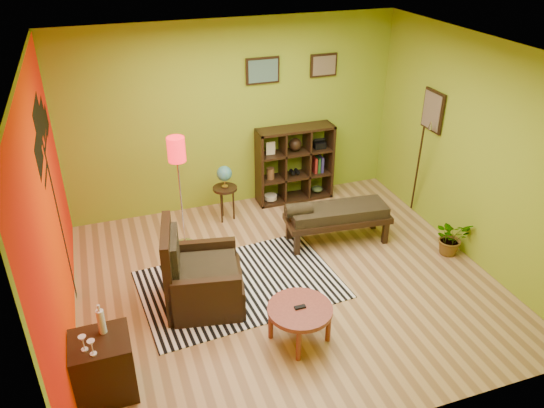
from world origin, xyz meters
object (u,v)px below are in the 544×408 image
object	(u,v)px
bench	(335,215)
potted_plant	(451,241)
coffee_table	(300,312)
armchair	(199,281)
side_cabinet	(104,366)
cube_shelf	(296,164)
globe_table	(225,180)
floor_lamp	(177,160)

from	to	relation	value
bench	potted_plant	distance (m)	1.57
coffee_table	armchair	xyz separation A→B (m)	(-0.87, 0.94, -0.05)
armchair	potted_plant	distance (m)	3.38
side_cabinet	cube_shelf	bearing A→B (deg)	44.75
cube_shelf	bench	xyz separation A→B (m)	(0.04, -1.37, -0.18)
side_cabinet	globe_table	size ratio (longest dim) A/B	1.11
coffee_table	globe_table	distance (m)	2.75
armchair	coffee_table	bearing A→B (deg)	-47.30
cube_shelf	bench	world-z (taller)	cube_shelf
coffee_table	armchair	world-z (taller)	armchair
globe_table	side_cabinet	bearing A→B (deg)	-124.17
cube_shelf	side_cabinet	bearing A→B (deg)	-135.25
coffee_table	cube_shelf	xyz separation A→B (m)	(1.13, 3.02, 0.24)
cube_shelf	floor_lamp	bearing A→B (deg)	-158.19
armchair	bench	distance (m)	2.16
cube_shelf	armchair	bearing A→B (deg)	-133.75
armchair	side_cabinet	xyz separation A→B (m)	(-1.12, -1.00, 0.01)
armchair	cube_shelf	world-z (taller)	cube_shelf
floor_lamp	globe_table	bearing A→B (deg)	34.12
potted_plant	floor_lamp	bearing A→B (deg)	157.49
armchair	bench	world-z (taller)	armchair
side_cabinet	coffee_table	bearing A→B (deg)	1.94
side_cabinet	potted_plant	xyz separation A→B (m)	(4.50, 0.94, -0.13)
potted_plant	coffee_table	bearing A→B (deg)	-160.85
floor_lamp	cube_shelf	xyz separation A→B (m)	(1.93, 0.77, -0.68)
armchair	potted_plant	size ratio (longest dim) A/B	2.09
coffee_table	armchair	bearing A→B (deg)	132.70
armchair	cube_shelf	xyz separation A→B (m)	(1.99, 2.08, 0.28)
potted_plant	armchair	bearing A→B (deg)	178.90
floor_lamp	bench	distance (m)	2.23
side_cabinet	floor_lamp	bearing A→B (deg)	62.93
coffee_table	armchair	distance (m)	1.28
bench	potted_plant	size ratio (longest dim) A/B	2.97
globe_table	cube_shelf	xyz separation A→B (m)	(1.21, 0.29, -0.05)
armchair	side_cabinet	bearing A→B (deg)	-138.11
globe_table	potted_plant	world-z (taller)	globe_table
globe_table	potted_plant	size ratio (longest dim) A/B	1.73
floor_lamp	bench	bearing A→B (deg)	-16.82
armchair	cube_shelf	bearing A→B (deg)	46.25
armchair	globe_table	bearing A→B (deg)	66.49
coffee_table	cube_shelf	size ratio (longest dim) A/B	0.57
coffee_table	cube_shelf	bearing A→B (deg)	69.52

